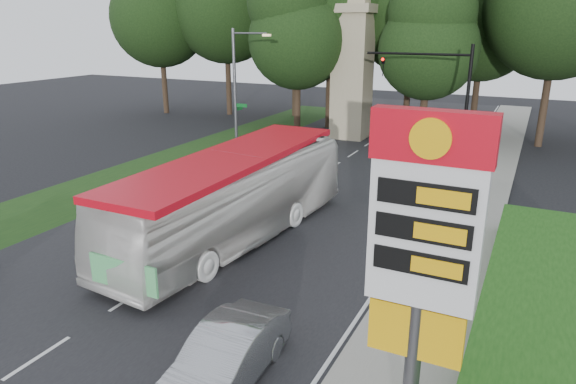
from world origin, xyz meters
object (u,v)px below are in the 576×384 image
at_px(gas_station_pylon, 423,242).
at_px(transit_bus, 234,198).
at_px(traffic_signal_mast, 444,89).
at_px(streetlight_signs, 238,86).
at_px(sedan_silver, 225,358).
at_px(monument, 352,69).

xyz_separation_m(gas_station_pylon, transit_bus, (-8.70, 7.37, -2.70)).
xyz_separation_m(traffic_signal_mast, streetlight_signs, (-12.67, -1.99, -0.23)).
height_order(streetlight_signs, transit_bus, streetlight_signs).
xyz_separation_m(gas_station_pylon, sedan_silver, (-4.29, -0.17, -3.73)).
bearing_deg(transit_bus, sedan_silver, -54.13).
relative_size(traffic_signal_mast, sedan_silver, 1.65).
height_order(monument, sedan_silver, monument).
relative_size(gas_station_pylon, traffic_signal_mast, 0.95).
distance_m(traffic_signal_mast, transit_bus, 15.80).
bearing_deg(streetlight_signs, monument, 58.03).
height_order(gas_station_pylon, monument, monument).
bearing_deg(transit_bus, gas_station_pylon, -34.69).
xyz_separation_m(traffic_signal_mast, sedan_silver, (-0.77, -22.18, -3.95)).
bearing_deg(transit_bus, traffic_signal_mast, 76.08).
height_order(gas_station_pylon, streetlight_signs, streetlight_signs).
relative_size(monument, transit_bus, 0.80).
bearing_deg(sedan_silver, streetlight_signs, 118.11).
xyz_separation_m(traffic_signal_mast, transit_bus, (-5.18, -14.64, -2.93)).
bearing_deg(traffic_signal_mast, transit_bus, -109.49).
bearing_deg(gas_station_pylon, streetlight_signs, 128.96).
height_order(traffic_signal_mast, transit_bus, traffic_signal_mast).
bearing_deg(gas_station_pylon, transit_bus, 139.75).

